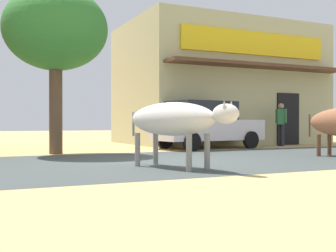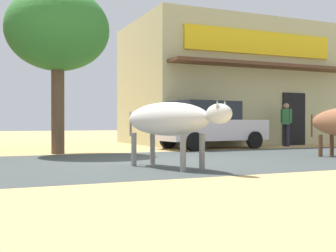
% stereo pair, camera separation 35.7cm
% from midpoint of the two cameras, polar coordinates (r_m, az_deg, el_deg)
% --- Properties ---
extents(ground, '(80.00, 80.00, 0.00)m').
position_cam_midpoint_polar(ground, '(10.04, -2.31, -4.70)').
color(ground, tan).
extents(asphalt_road, '(72.00, 6.03, 0.00)m').
position_cam_midpoint_polar(asphalt_road, '(10.04, -2.31, -4.69)').
color(asphalt_road, '#3E4544').
rests_on(asphalt_road, ground).
extents(storefront_right_club, '(8.23, 6.38, 5.12)m').
position_cam_midpoint_polar(storefront_right_club, '(19.54, 6.13, 5.32)').
color(storefront_right_club, '#BEB886').
rests_on(storefront_right_club, ground).
extents(roadside_tree, '(2.98, 2.98, 4.79)m').
position_cam_midpoint_polar(roadside_tree, '(13.16, -15.36, 12.08)').
color(roadside_tree, brown).
rests_on(roadside_tree, ground).
extents(parked_hatchback_car, '(4.03, 2.18, 1.64)m').
position_cam_midpoint_polar(parked_hatchback_car, '(15.07, 4.32, 0.21)').
color(parked_hatchback_car, silver).
rests_on(parked_hatchback_car, ground).
extents(cow_near_brown, '(1.42, 2.77, 1.31)m').
position_cam_midpoint_polar(cow_near_brown, '(8.53, -0.49, 0.84)').
color(cow_near_brown, silver).
rests_on(cow_near_brown, ground).
extents(pedestrian_by_shop, '(0.46, 0.61, 1.65)m').
position_cam_midpoint_polar(pedestrian_by_shop, '(17.09, 14.09, 0.65)').
color(pedestrian_by_shop, '#262633').
rests_on(pedestrian_by_shop, ground).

